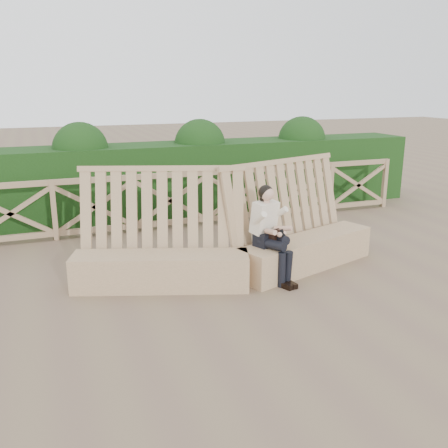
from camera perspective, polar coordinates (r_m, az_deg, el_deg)
name	(u,v)px	position (r m, az deg, el deg)	size (l,w,h in m)	color
ground	(241,296)	(6.67, 1.92, -8.27)	(60.00, 60.00, 0.00)	brown
bench	(236,249)	(7.24, 1.36, -2.83)	(4.69, 1.49, 1.62)	#957855
woman	(270,229)	(7.03, 5.30, -0.56)	(0.49, 0.82, 1.36)	black
guardrail	(171,200)	(9.66, -6.11, 2.69)	(10.10, 0.09, 1.10)	#947856
hedge	(156,180)	(10.76, -7.81, 5.04)	(12.00, 1.20, 1.50)	black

